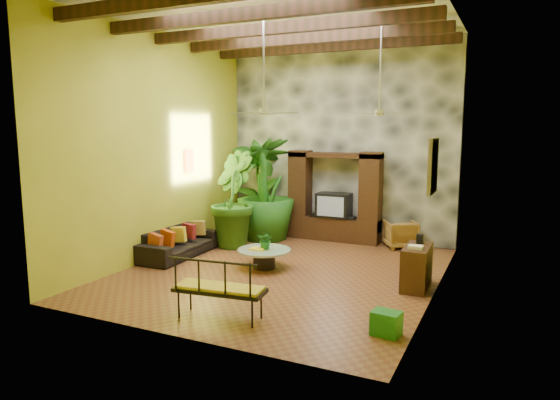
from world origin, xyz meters
The scene contains 23 objects.
ground centered at (0.00, 0.00, 0.00)m, with size 7.00×7.00×0.00m, color brown.
ceiling centered at (0.00, 0.00, 5.00)m, with size 6.00×7.00×0.02m, color silver.
back_wall centered at (0.00, 3.50, 2.50)m, with size 6.00×0.02×5.00m, color #9AA024.
left_wall centered at (-3.00, 0.00, 2.50)m, with size 0.02×7.00×5.00m, color #9AA024.
right_wall centered at (3.00, 0.00, 2.50)m, with size 0.02×7.00×5.00m, color #9AA024.
stone_accent_wall centered at (0.00, 3.44, 2.50)m, with size 5.98×0.10×4.98m, color #34373B.
ceiling_beams centered at (0.00, 0.00, 4.78)m, with size 5.95×5.36×0.22m.
entertainment_center centered at (0.00, 3.14, 0.97)m, with size 2.40×0.55×2.30m.
ceiling_fan_front centered at (-0.20, -0.40, 3.40)m, with size 1.28×1.28×1.86m.
ceiling_fan_back centered at (1.60, 1.20, 3.40)m, with size 1.28×1.28×1.86m.
wall_art_mask centered at (-2.96, 1.00, 2.10)m, with size 0.06×0.32×0.55m, color #BD9216.
wall_art_painting centered at (2.96, -0.60, 2.30)m, with size 0.06×0.70×0.90m, color navy.
sofa centered at (-2.65, 0.10, 0.32)m, with size 2.18×0.85×0.64m, color black.
wicker_armchair centered at (1.74, 3.08, 0.33)m, with size 0.70×0.73×0.66m, color olive.
tall_plant_a centered at (-2.19, 3.15, 1.33)m, with size 1.40×0.95×2.66m, color #266119.
tall_plant_b centered at (-2.06, 1.45, 1.17)m, with size 1.29×1.04×2.34m, color #2B641A.
tall_plant_c centered at (-1.64, 2.46, 1.32)m, with size 1.48×1.48×2.65m, color #226019.
coffee_table centered at (-0.45, 0.06, 0.26)m, with size 1.11×1.11×0.40m.
centerpiece_plant centered at (-0.42, 0.10, 0.59)m, with size 0.35×0.30×0.39m, color #185D1E.
yellow_tray centered at (-0.56, -0.02, 0.42)m, with size 0.30×0.21×0.03m, color yellow.
iron_bench centered at (0.19, -2.74, 0.54)m, with size 1.47×0.69×0.57m.
side_console centered at (2.65, 0.12, 0.39)m, with size 0.44×0.97×0.78m, color #341C10.
green_bin centered at (2.65, -2.19, 0.17)m, with size 0.40×0.30×0.35m, color #1E7031.
Camera 1 is at (4.17, -8.90, 2.95)m, focal length 32.00 mm.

